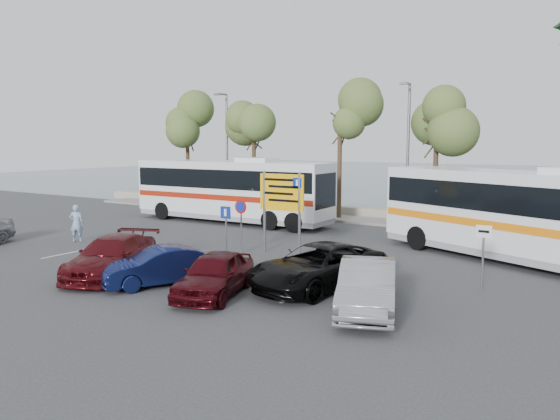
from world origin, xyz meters
The scene contains 24 objects.
ground centered at (0.00, 0.00, 0.00)m, with size 120.00×120.00×0.00m, color #333336.
kerb_strip centered at (0.00, 14.00, 0.07)m, with size 44.00×2.40×0.15m, color gray.
seawall centered at (0.00, 16.00, 0.30)m, with size 48.00×0.80×0.60m, color gray.
sea centered at (0.00, 60.00, 0.01)m, with size 140.00×140.00×0.00m, color #384E5A.
tree_far_left centered at (-14.00, 14.00, 6.33)m, with size 3.20×3.20×7.60m.
tree_left centered at (-8.00, 14.00, 6.00)m, with size 3.20×3.20×7.20m.
tree_mid centered at (-1.50, 14.00, 6.65)m, with size 3.20×3.20×8.00m.
tree_right centered at (4.50, 14.00, 6.17)m, with size 3.20×3.20×7.40m.
street_lamp_left centered at (-10.00, 13.52, 4.60)m, with size 0.45×1.15×8.01m.
street_lamp_right centered at (3.00, 13.52, 4.60)m, with size 0.45×1.15×8.01m.
direction_sign centered at (1.00, 3.20, 2.43)m, with size 2.20×0.12×3.60m.
sign_no_stop centered at (-0.60, 2.38, 1.58)m, with size 0.60×0.08×2.35m.
sign_parking centered at (-0.20, 0.79, 1.47)m, with size 0.50×0.07×2.25m.
sign_taxi centered at (9.80, 1.49, 1.42)m, with size 0.50×0.07×2.20m.
lane_markings centered at (-1.14, -1.00, 0.00)m, with size 12.02×4.20×0.01m, color silver, non-canonical shape.
coach_bus_left centered at (-6.50, 9.46, 1.84)m, with size 12.76×2.95×3.96m.
coach_bus_right centered at (10.36, 6.50, 1.83)m, with size 12.65×7.63×3.95m.
car_blue centered at (0.27, -3.50, 0.65)m, with size 1.38×3.96×1.31m, color #0E1743.
car_maroon centered at (-2.13, -3.50, 0.72)m, with size 2.01×4.94×1.43m, color #520D12.
car_red centered at (2.67, -3.50, 0.70)m, with size 1.65×4.09×1.39m, color #41090F.
suv_black centered at (5.07, -0.98, 0.74)m, with size 2.45×5.30×1.47m, color black.
car_silver_b centered at (7.47, -2.49, 0.74)m, with size 1.56×4.47×1.47m, color #949398.
pedestrian_near centered at (-9.00, 0.24, 0.92)m, with size 0.67×0.44×1.84m, color #85A4C2.
pedestrian_far centered at (11.00, 6.50, 0.77)m, with size 0.75×0.59×1.55m, color #353C50.
Camera 1 is at (13.49, -16.76, 4.89)m, focal length 35.00 mm.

